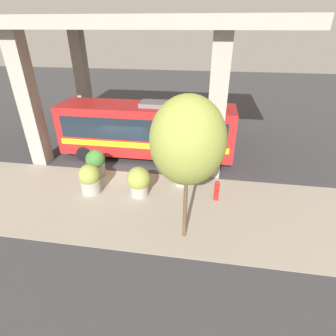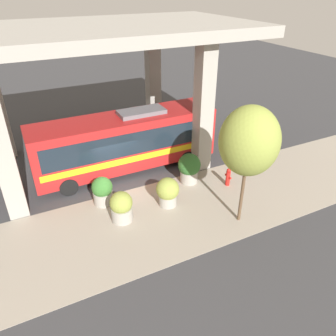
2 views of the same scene
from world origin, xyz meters
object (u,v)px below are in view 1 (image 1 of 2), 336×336
object	(u,v)px
bus	(146,128)
planter_back	(139,181)
planter_extra	(183,168)
street_tree_near	(188,141)
planter_front	(96,163)
planter_middle	(90,179)
fire_hydrant	(217,190)

from	to	relation	value
bus	planter_back	xyz separation A→B (m)	(-4.37, -0.59, -1.18)
planter_extra	street_tree_near	xyz separation A→B (m)	(-4.07, -0.48, 3.29)
planter_front	planter_middle	distance (m)	1.78
planter_extra	planter_middle	bearing A→B (deg)	108.77
planter_back	planter_extra	distance (m)	2.53
street_tree_near	planter_front	bearing A→B (deg)	52.35
bus	planter_front	bearing A→B (deg)	139.65
planter_front	street_tree_near	bearing A→B (deg)	-127.65
street_tree_near	fire_hydrant	bearing A→B (deg)	-25.06
bus	planter_back	bearing A→B (deg)	-172.31
planter_extra	street_tree_near	size ratio (longest dim) A/B	0.31
planter_front	planter_back	distance (m)	3.35
planter_middle	street_tree_near	distance (m)	6.63
planter_front	street_tree_near	distance (m)	7.75
fire_hydrant	planter_back	world-z (taller)	planter_back
bus	planter_middle	xyz separation A→B (m)	(-4.49, 1.93, -1.20)
planter_back	planter_front	bearing A→B (deg)	61.35
fire_hydrant	planter_extra	xyz separation A→B (m)	(1.29, 1.79, 0.38)
planter_middle	planter_back	xyz separation A→B (m)	(0.12, -2.52, 0.03)
planter_middle	planter_back	bearing A→B (deg)	-87.26
planter_front	planter_back	xyz separation A→B (m)	(-1.61, -2.94, 0.04)
planter_back	street_tree_near	xyz separation A→B (m)	(-2.63, -2.56, 3.42)
planter_middle	planter_back	size ratio (longest dim) A/B	1.01
planter_front	planter_middle	bearing A→B (deg)	-166.37
planter_front	planter_extra	bearing A→B (deg)	-91.89
planter_middle	street_tree_near	xyz separation A→B (m)	(-2.51, -5.08, 3.44)
fire_hydrant	planter_middle	size ratio (longest dim) A/B	0.69
bus	planter_back	world-z (taller)	bus
planter_front	planter_extra	xyz separation A→B (m)	(-0.17, -5.01, 0.16)
fire_hydrant	planter_front	size ratio (longest dim) A/B	0.71
fire_hydrant	planter_extra	bearing A→B (deg)	54.14
planter_back	planter_extra	world-z (taller)	planter_extra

